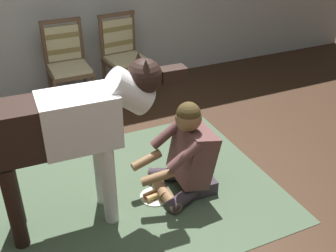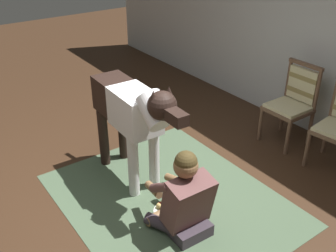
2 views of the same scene
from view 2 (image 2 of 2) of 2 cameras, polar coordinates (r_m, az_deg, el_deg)
name	(u,v)px [view 2 (image 2 of 2)]	position (r m, az deg, el deg)	size (l,w,h in m)	color
ground_plane	(140,202)	(3.95, -4.08, -10.98)	(15.78, 15.78, 0.00)	#382415
back_wall	(326,30)	(5.06, 21.93, 12.79)	(9.12, 0.10, 2.60)	#B7BABB
area_rug	(170,199)	(3.96, 0.32, -10.59)	(2.30, 1.89, 0.01)	#465A41
dining_chair_left_of_pair	(294,100)	(4.92, 17.78, 3.61)	(0.46, 0.47, 0.98)	brown
person_sitting_on_floor	(184,199)	(3.44, 2.40, -10.59)	(0.67, 0.58, 0.82)	#392F38
large_dog	(132,112)	(3.82, -5.25, 2.05)	(1.61, 0.37, 1.25)	white
hot_dog_on_plate	(167,209)	(3.82, -0.22, -11.99)	(0.25, 0.25, 0.06)	silver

